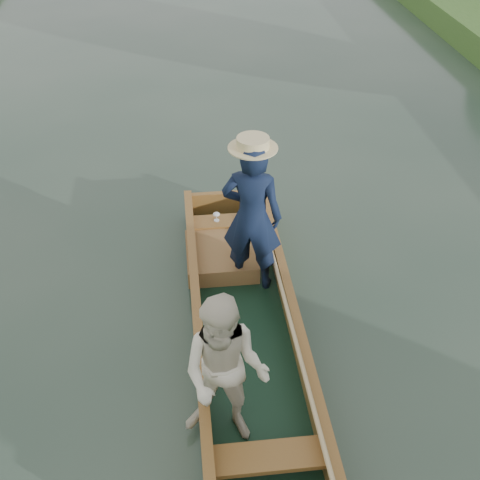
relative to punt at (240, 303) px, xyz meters
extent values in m
plane|color=#283D30|center=(0.07, 0.02, -0.61)|extent=(120.00, 120.00, 0.00)
cube|color=black|center=(0.07, 0.02, -0.57)|extent=(1.10, 5.00, 0.08)
cube|color=olive|center=(-0.44, 0.02, -0.37)|extent=(0.08, 5.00, 0.32)
cube|color=olive|center=(0.58, 0.02, -0.37)|extent=(0.08, 5.00, 0.32)
cube|color=olive|center=(0.07, 2.48, -0.37)|extent=(1.10, 0.08, 0.32)
cube|color=olive|center=(-0.44, 0.02, -0.19)|extent=(0.10, 5.00, 0.04)
cube|color=olive|center=(0.58, 0.02, -0.19)|extent=(0.10, 5.00, 0.04)
cube|color=olive|center=(0.07, 1.92, -0.31)|extent=(0.94, 0.30, 0.05)
cube|color=olive|center=(0.07, -1.58, -0.31)|extent=(0.94, 0.30, 0.05)
imported|color=#101B34|center=(0.23, 0.95, 0.40)|extent=(0.78, 0.63, 1.86)
cylinder|color=beige|center=(0.23, 0.95, 1.29)|extent=(0.52, 0.52, 0.12)
imported|color=beige|center=(-0.25, -1.13, 0.26)|extent=(0.92, 0.81, 1.58)
cube|color=#A64F35|center=(-0.09, 1.34, -0.42)|extent=(0.85, 0.90, 0.22)
sphere|color=tan|center=(0.15, 1.24, -0.22)|extent=(0.17, 0.17, 0.17)
sphere|color=tan|center=(0.15, 1.23, -0.09)|extent=(0.13, 0.13, 0.13)
sphere|color=tan|center=(0.10, 1.23, -0.03)|extent=(0.05, 0.05, 0.05)
sphere|color=tan|center=(0.20, 1.23, -0.03)|extent=(0.05, 0.05, 0.05)
sphere|color=tan|center=(0.15, 1.18, -0.10)|extent=(0.05, 0.05, 0.05)
sphere|color=tan|center=(0.07, 1.22, -0.19)|extent=(0.06, 0.06, 0.06)
sphere|color=tan|center=(0.23, 1.22, -0.19)|extent=(0.06, 0.06, 0.06)
sphere|color=tan|center=(0.11, 1.21, -0.29)|extent=(0.07, 0.07, 0.07)
sphere|color=tan|center=(0.19, 1.21, -0.29)|extent=(0.07, 0.07, 0.07)
cylinder|color=silver|center=(-0.10, 1.92, -0.28)|extent=(0.07, 0.07, 0.01)
cylinder|color=silver|center=(-0.10, 1.92, -0.24)|extent=(0.01, 0.01, 0.08)
ellipsoid|color=silver|center=(-0.10, 1.92, -0.19)|extent=(0.09, 0.09, 0.05)
cylinder|color=tan|center=(0.50, -0.22, -0.15)|extent=(0.04, 4.02, 0.18)
camera|label=1|loc=(-0.50, -4.51, 4.14)|focal=45.00mm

